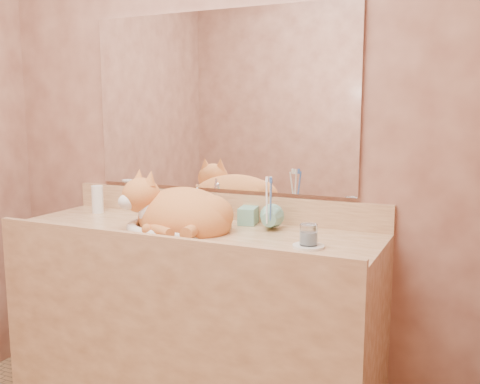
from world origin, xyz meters
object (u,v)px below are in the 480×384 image
at_px(sink_basin, 177,213).
at_px(water_glass, 309,235).
at_px(vanity_counter, 192,324).
at_px(soap_dispenser, 245,207).
at_px(toothbrush_cup, 269,221).
at_px(cat, 177,210).

distance_m(sink_basin, water_glass, 0.61).
bearing_deg(vanity_counter, soap_dispenser, 38.16).
bearing_deg(toothbrush_cup, sink_basin, -164.71).
relative_size(vanity_counter, toothbrush_cup, 15.27).
height_order(vanity_counter, toothbrush_cup, toothbrush_cup).
height_order(vanity_counter, sink_basin, sink_basin).
xyz_separation_m(cat, water_glass, (0.60, -0.07, -0.03)).
xyz_separation_m(cat, toothbrush_cup, (0.38, 0.10, -0.03)).
distance_m(sink_basin, toothbrush_cup, 0.39).
xyz_separation_m(vanity_counter, water_glass, (0.55, -0.08, 0.47)).
relative_size(vanity_counter, sink_basin, 3.63).
bearing_deg(water_glass, toothbrush_cup, 143.21).
relative_size(cat, toothbrush_cup, 4.42).
bearing_deg(sink_basin, soap_dispenser, 35.49).
distance_m(vanity_counter, cat, 0.51).
xyz_separation_m(sink_basin, soap_dispenser, (0.24, 0.17, 0.01)).
xyz_separation_m(sink_basin, cat, (0.00, 0.00, 0.01)).
xyz_separation_m(soap_dispenser, water_glass, (0.36, -0.23, -0.04)).
xyz_separation_m(cat, soap_dispenser, (0.24, 0.16, 0.00)).
bearing_deg(cat, soap_dispenser, 52.68).
height_order(vanity_counter, water_glass, water_glass).
xyz_separation_m(soap_dispenser, toothbrush_cup, (0.13, -0.06, -0.04)).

